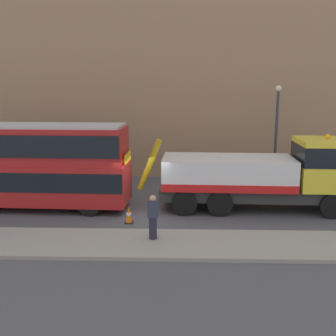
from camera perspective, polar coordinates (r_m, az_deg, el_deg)
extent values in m
plane|color=#4C4C51|center=(19.41, -3.42, -6.05)|extent=(120.00, 120.00, 0.00)
cube|color=gray|center=(15.46, -4.84, -10.51)|extent=(60.00, 2.80, 0.15)
cube|color=#9E7A5B|center=(26.37, -2.06, 16.23)|extent=(60.00, 1.20, 16.00)
cube|color=#2D2D2D|center=(19.85, 12.00, -3.31)|extent=(9.07, 2.51, 0.55)
cube|color=yellow|center=(20.26, 21.16, 0.58)|extent=(2.69, 2.69, 2.30)
cube|color=black|center=(20.19, 21.25, 1.84)|extent=(2.71, 2.71, 0.90)
cube|color=silver|center=(19.48, 8.34, -0.52)|extent=(6.18, 2.80, 1.40)
cube|color=red|center=(19.59, 8.29, -2.00)|extent=(6.19, 2.85, 0.36)
cylinder|color=#B79914|center=(19.47, -2.59, 0.49)|extent=(1.24, 0.32, 2.52)
sphere|color=orange|center=(20.08, 21.43, 4.14)|extent=(0.24, 0.24, 0.24)
cylinder|color=black|center=(21.69, 20.23, -3.27)|extent=(1.17, 0.38, 1.16)
cylinder|color=black|center=(19.65, 22.03, -4.91)|extent=(1.17, 0.38, 1.16)
cylinder|color=black|center=(20.82, 6.90, -3.22)|extent=(1.17, 0.38, 1.16)
cylinder|color=black|center=(18.68, 7.26, -4.97)|extent=(1.17, 0.38, 1.16)
cylinder|color=black|center=(20.79, 2.48, -3.17)|extent=(1.17, 0.38, 1.16)
cylinder|color=black|center=(18.65, 2.33, -4.91)|extent=(1.17, 0.38, 1.16)
cube|color=#AD1E1E|center=(21.00, -20.62, -1.78)|extent=(11.08, 2.87, 1.90)
cube|color=#AD1E1E|center=(20.68, -20.98, 3.08)|extent=(10.85, 2.76, 1.70)
cube|color=black|center=(20.95, -20.67, -1.11)|extent=(10.97, 2.91, 0.90)
cube|color=black|center=(20.67, -21.00, 3.36)|extent=(10.75, 2.91, 1.00)
cube|color=#B2B2B2|center=(20.58, -21.16, 5.59)|extent=(10.63, 2.65, 0.12)
cube|color=yellow|center=(19.15, -5.65, 1.50)|extent=(0.11, 1.50, 0.44)
cylinder|color=black|center=(20.93, -9.45, -3.39)|extent=(1.05, 0.33, 1.04)
cylinder|color=black|center=(18.92, -10.93, -5.07)|extent=(1.05, 0.33, 1.04)
cylinder|color=#232333|center=(15.53, -2.12, -8.38)|extent=(0.34, 0.34, 0.85)
cube|color=#2D3347|center=(15.29, -2.14, -5.80)|extent=(0.44, 0.32, 0.62)
sphere|color=tan|center=(15.17, -2.16, -4.25)|extent=(0.24, 0.24, 0.24)
cone|color=orange|center=(17.78, -5.51, -6.54)|extent=(0.32, 0.32, 0.72)
cylinder|color=white|center=(17.77, -5.51, -6.43)|extent=(0.21, 0.21, 0.10)
cube|color=black|center=(17.89, -5.49, -7.57)|extent=(0.36, 0.36, 0.04)
cylinder|color=#38383D|center=(24.88, 14.85, 4.00)|extent=(0.16, 0.16, 5.50)
sphere|color=#EAE5C6|center=(24.68, 15.21, 10.69)|extent=(0.36, 0.36, 0.36)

